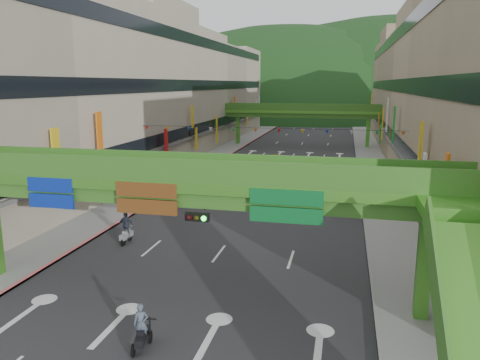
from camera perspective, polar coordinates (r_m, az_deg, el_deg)
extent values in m
cube|color=#28282B|center=(65.90, 6.14, 2.52)|extent=(18.00, 140.00, 0.02)
cube|color=gray|center=(68.00, -3.11, 2.91)|extent=(4.00, 140.00, 0.15)
cube|color=gray|center=(65.57, 15.74, 2.16)|extent=(4.00, 140.00, 0.15)
cube|color=#CC5959|center=(67.51, -1.56, 2.88)|extent=(0.20, 140.00, 0.18)
cube|color=gray|center=(65.49, 14.08, 2.25)|extent=(0.20, 140.00, 0.18)
cube|color=#9E937F|center=(69.83, -9.64, 10.77)|extent=(12.00, 95.00, 19.00)
cube|color=black|center=(68.05, -4.74, 6.40)|extent=(0.08, 90.25, 1.40)
cube|color=black|center=(67.77, -4.83, 11.45)|extent=(0.08, 90.25, 1.40)
cube|color=black|center=(68.01, -4.92, 16.52)|extent=(0.08, 90.25, 1.40)
cube|color=gray|center=(65.69, 23.28, 9.95)|extent=(12.00, 95.00, 19.00)
cube|color=black|center=(65.19, 17.66, 5.66)|extent=(0.08, 90.25, 1.40)
cube|color=black|center=(64.89, 17.99, 10.93)|extent=(0.08, 90.25, 1.40)
cube|color=black|center=(65.15, 18.33, 16.20)|extent=(0.08, 90.25, 1.40)
cube|color=#4C9E2D|center=(22.42, -6.77, -0.43)|extent=(28.00, 2.20, 0.50)
cube|color=#387223|center=(22.55, -6.73, -1.92)|extent=(28.00, 1.76, 0.70)
cube|color=#4C9E2D|center=(22.45, 21.47, -10.10)|extent=(0.60, 0.60, 4.80)
cube|color=#387223|center=(21.30, -7.75, 1.11)|extent=(28.00, 0.12, 1.10)
cube|color=#387223|center=(23.23, -5.96, 2.03)|extent=(28.00, 0.12, 1.10)
cube|color=navy|center=(24.56, -22.06, -1.58)|extent=(2.40, 0.12, 1.50)
cube|color=#593314|center=(22.12, -11.33, -2.33)|extent=(3.00, 0.12, 1.50)
cube|color=#0C5926|center=(20.41, 5.63, -3.34)|extent=(3.20, 0.12, 1.50)
cube|color=black|center=(21.28, -5.24, -4.52)|extent=(1.10, 0.28, 0.35)
cube|color=#4C9E2D|center=(80.13, 7.50, 8.24)|extent=(28.00, 2.20, 0.50)
cube|color=#387223|center=(80.16, 7.48, 7.81)|extent=(28.00, 1.76, 0.70)
cube|color=#4C9E2D|center=(82.13, -0.27, 6.08)|extent=(0.60, 0.60, 4.80)
cube|color=#4C9E2D|center=(80.14, 15.32, 5.52)|extent=(0.60, 0.60, 4.80)
cube|color=#387223|center=(79.05, 7.44, 8.78)|extent=(28.00, 0.12, 1.10)
cube|color=#387223|center=(81.12, 7.58, 8.85)|extent=(28.00, 0.12, 1.10)
ellipsoid|color=#1C4419|center=(176.38, 5.47, 8.24)|extent=(168.00, 140.00, 112.00)
ellipsoid|color=#1C4419|center=(195.72, 18.05, 8.06)|extent=(208.00, 176.00, 128.00)
cylinder|color=black|center=(45.45, 3.35, 6.33)|extent=(26.00, 0.03, 0.03)
cone|color=red|center=(49.07, -11.29, 6.23)|extent=(0.36, 0.36, 0.40)
cone|color=gold|center=(48.20, -8.81, 6.22)|extent=(0.36, 0.36, 0.40)
cone|color=#193FB2|center=(47.42, -6.23, 6.20)|extent=(0.36, 0.36, 0.40)
cone|color=silver|center=(46.73, -3.58, 6.17)|extent=(0.36, 0.36, 0.40)
cone|color=#198C33|center=(46.15, -0.85, 6.12)|extent=(0.36, 0.36, 0.40)
cone|color=orange|center=(45.67, 1.93, 6.06)|extent=(0.36, 0.36, 0.40)
cone|color=red|center=(45.30, 4.77, 5.98)|extent=(0.36, 0.36, 0.40)
cone|color=gold|center=(45.05, 7.65, 5.88)|extent=(0.36, 0.36, 0.40)
cone|color=#193FB2|center=(44.91, 10.55, 5.77)|extent=(0.36, 0.36, 0.40)
cone|color=silver|center=(44.88, 13.47, 5.65)|extent=(0.36, 0.36, 0.40)
cone|color=#198C33|center=(44.96, 16.37, 5.50)|extent=(0.36, 0.36, 0.40)
cone|color=orange|center=(45.17, 19.26, 5.35)|extent=(0.36, 0.36, 0.40)
cube|color=black|center=(19.98, -11.91, -18.19)|extent=(0.65, 1.35, 0.35)
cube|color=black|center=(19.86, -11.94, -17.57)|extent=(0.42, 0.61, 0.18)
cube|color=black|center=(20.12, -10.96, -16.31)|extent=(0.55, 0.19, 0.06)
cylinder|color=black|center=(20.50, -10.87, -18.28)|extent=(0.22, 0.51, 0.50)
cylinder|color=black|center=(19.77, -12.91, -19.60)|extent=(0.22, 0.51, 0.50)
imported|color=#424C5B|center=(19.70, -11.98, -16.70)|extent=(0.65, 0.50, 1.58)
cube|color=black|center=(48.14, 6.80, -0.23)|extent=(0.58, 1.34, 0.35)
cube|color=black|center=(48.09, 6.81, 0.06)|extent=(0.39, 0.59, 0.18)
cube|color=black|center=(48.56, 7.00, 0.47)|extent=(0.55, 0.16, 0.06)
cylinder|color=black|center=(48.72, 6.98, -0.46)|extent=(0.19, 0.51, 0.50)
cylinder|color=black|center=(47.69, 6.61, -0.71)|extent=(0.19, 0.51, 0.50)
imported|color=maroon|center=(48.03, 6.82, 0.45)|extent=(0.86, 0.72, 1.57)
cube|color=gray|center=(32.10, -13.69, -6.57)|extent=(0.42, 1.32, 0.35)
cube|color=gray|center=(32.02, -13.71, -6.15)|extent=(0.33, 0.57, 0.18)
cube|color=gray|center=(32.43, -13.35, -5.44)|extent=(0.55, 0.09, 0.06)
cylinder|color=black|center=(32.67, -13.28, -6.78)|extent=(0.13, 0.50, 0.50)
cylinder|color=black|center=(31.72, -14.05, -7.39)|extent=(0.13, 0.50, 0.50)
imported|color=#2A303E|center=(31.89, -13.75, -5.37)|extent=(1.08, 0.50, 1.80)
cube|color=maroon|center=(58.18, -0.42, 1.91)|extent=(0.52, 1.33, 0.35)
cube|color=maroon|center=(58.14, -0.42, 2.16)|extent=(0.37, 0.58, 0.18)
cube|color=maroon|center=(58.60, -0.23, 2.48)|extent=(0.55, 0.13, 0.06)
cylinder|color=black|center=(58.74, -0.23, 1.71)|extent=(0.16, 0.51, 0.50)
cylinder|color=black|center=(57.72, -0.62, 1.53)|extent=(0.16, 0.51, 0.50)
imported|color=#43454B|center=(58.08, -0.42, 2.48)|extent=(0.83, 0.59, 1.57)
cube|color=black|center=(38.44, 12.95, -3.50)|extent=(1.32, 0.43, 0.35)
cube|color=black|center=(38.38, 12.97, -3.14)|extent=(0.57, 0.33, 0.18)
cube|color=black|center=(38.30, 13.81, -2.83)|extent=(0.09, 0.55, 0.06)
cylinder|color=black|center=(38.50, 13.75, -3.98)|extent=(0.51, 0.13, 0.50)
cylinder|color=black|center=(38.55, 12.11, -3.88)|extent=(0.51, 0.13, 0.50)
cube|color=black|center=(40.57, 12.95, -2.70)|extent=(1.32, 0.43, 0.35)
cube|color=black|center=(40.51, 12.97, -2.36)|extent=(0.57, 0.33, 0.18)
cube|color=black|center=(40.43, 13.76, -2.06)|extent=(0.09, 0.55, 0.06)
cylinder|color=black|center=(40.63, 13.71, -3.16)|extent=(0.51, 0.13, 0.50)
cylinder|color=black|center=(40.68, 12.16, -3.07)|extent=(0.51, 0.13, 0.50)
cube|color=black|center=(42.71, 12.95, -1.98)|extent=(1.32, 0.43, 0.35)
cube|color=black|center=(42.65, 12.97, -1.66)|extent=(0.57, 0.33, 0.18)
cube|color=black|center=(42.58, 13.72, -1.37)|extent=(0.09, 0.55, 0.06)
cylinder|color=black|center=(42.76, 13.67, -2.42)|extent=(0.51, 0.13, 0.50)
cylinder|color=black|center=(42.81, 12.20, -2.33)|extent=(0.51, 0.13, 0.50)
cube|color=black|center=(44.85, 12.95, -1.33)|extent=(1.32, 0.43, 0.35)
cube|color=black|center=(44.80, 12.97, -1.02)|extent=(0.57, 0.33, 0.18)
cube|color=black|center=(44.72, 13.69, -0.75)|extent=(0.09, 0.55, 0.06)
cylinder|color=black|center=(44.90, 13.64, -1.75)|extent=(0.51, 0.13, 0.50)
cylinder|color=black|center=(44.95, 12.24, -1.67)|extent=(0.51, 0.13, 0.50)
cube|color=black|center=(47.00, 12.96, -0.74)|extent=(1.32, 0.43, 0.35)
cube|color=black|center=(46.95, 12.97, -0.44)|extent=(0.57, 0.33, 0.18)
cube|color=black|center=(46.88, 13.65, -0.18)|extent=(0.09, 0.55, 0.06)
cylinder|color=black|center=(47.04, 13.61, -1.14)|extent=(0.51, 0.13, 0.50)
cylinder|color=black|center=(47.10, 12.27, -1.06)|extent=(0.51, 0.13, 0.50)
imported|color=#96959B|center=(52.37, -2.47, 0.95)|extent=(1.50, 4.12, 1.35)
imported|color=#F2AC1E|center=(61.47, 4.40, 2.51)|extent=(1.82, 4.00, 1.33)
imported|color=#A10A36|center=(26.73, 22.59, -10.18)|extent=(0.98, 0.85, 1.74)
imported|color=black|center=(25.08, 23.28, -11.88)|extent=(0.99, 0.55, 1.60)
imported|color=#374E64|center=(55.55, 15.03, 1.26)|extent=(0.83, 0.72, 1.51)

